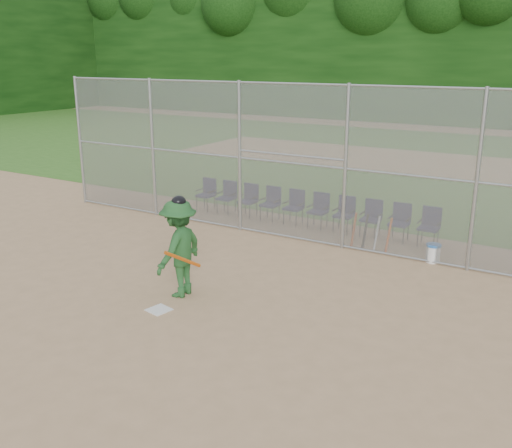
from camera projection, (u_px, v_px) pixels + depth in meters
The scene contains 19 objects.
ground at pixel (187, 313), 10.58m from camera, with size 100.00×100.00×0.00m, color tan.
grass_strip at pixel (434, 163), 25.39m from camera, with size 100.00×100.00×0.00m, color #30601D.
dirt_patch_far at pixel (434, 163), 25.39m from camera, with size 24.00×24.00×0.00m, color tan.
backstop_fence at pixel (308, 162), 14.11m from camera, with size 16.09×0.09×4.00m.
treeline at pixel (456, 35), 25.49m from camera, with size 81.00×60.00×11.00m.
home_plate at pixel (159, 310), 10.71m from camera, with size 0.39×0.39×0.02m, color silver.
batter_at_plate at pixel (179, 248), 11.14m from camera, with size 0.96×1.42×2.04m.
water_cooler at pixel (433, 253), 13.17m from camera, with size 0.34×0.34×0.43m.
spare_bats at pixel (371, 232), 14.08m from camera, with size 0.96×0.39×0.83m.
chair_0 at pixel (206, 194), 17.61m from camera, with size 0.54×0.52×0.96m, color #10113D, non-canonical shape.
chair_1 at pixel (226, 197), 17.24m from camera, with size 0.54×0.52×0.96m, color #10113D, non-canonical shape.
chair_2 at pixel (247, 201), 16.86m from camera, with size 0.54×0.52×0.96m, color #10113D, non-canonical shape.
chair_3 at pixel (270, 204), 16.49m from camera, with size 0.54×0.52×0.96m, color #10113D, non-canonical shape.
chair_4 at pixel (293, 207), 16.11m from camera, with size 0.54×0.52×0.96m, color #10113D, non-canonical shape.
chair_5 at pixel (318, 211), 15.74m from camera, with size 0.54×0.52×0.96m, color #10113D, non-canonical shape.
chair_6 at pixel (343, 215), 15.36m from camera, with size 0.54×0.52×0.96m, color #10113D, non-canonical shape.
chair_7 at pixel (370, 219), 14.99m from camera, with size 0.54×0.52×0.96m, color #10113D, non-canonical shape.
chair_8 at pixel (399, 223), 14.61m from camera, with size 0.54×0.52×0.96m, color #10113D, non-canonical shape.
chair_9 at pixel (429, 227), 14.24m from camera, with size 0.54×0.52×0.96m, color #10113D, non-canonical shape.
Camera 1 is at (6.06, -7.65, 4.59)m, focal length 40.00 mm.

